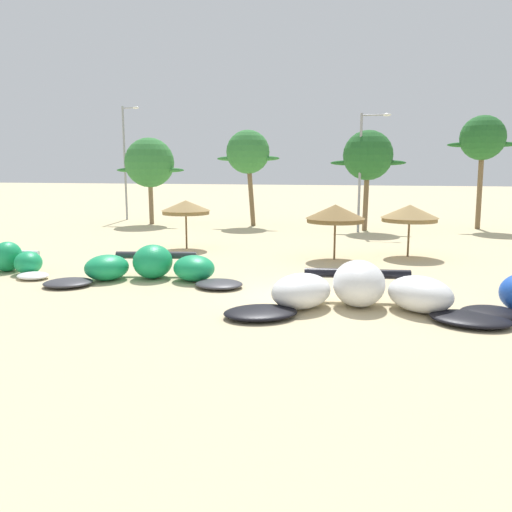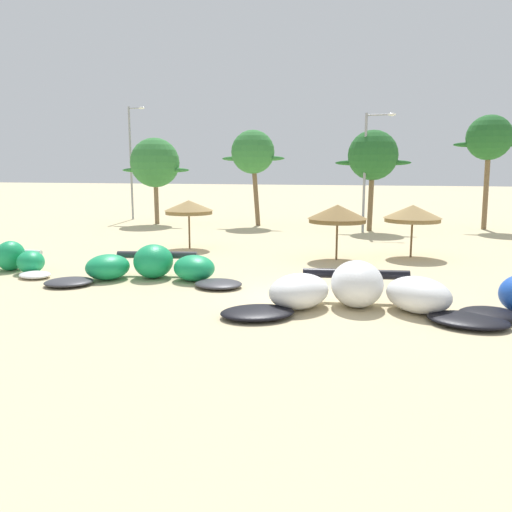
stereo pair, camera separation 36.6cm
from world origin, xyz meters
The scene contains 13 objects.
ground_plane centered at (0.00, 0.00, 0.00)m, with size 260.00×260.00×0.00m, color beige.
kite_far_left centered at (-12.74, 0.87, 0.49)m, with size 5.72×2.69×1.29m.
kite_left centered at (-5.99, 1.08, 0.52)m, with size 7.72×4.46×1.36m.
kite_left_of_center centered at (2.27, -1.16, 0.56)m, with size 8.53×4.58×1.47m.
beach_umbrella_near_van centered at (-7.80, 9.14, 2.29)m, with size 2.70×2.70×2.67m.
beach_umbrella_middle centered at (0.49, 7.77, 2.24)m, with size 2.87×2.87×2.68m.
beach_umbrella_near_palms centered at (3.97, 9.54, 2.19)m, with size 2.84×2.84×2.61m.
palm_leftmost centered at (-15.59, 20.61, 4.84)m, with size 5.83×3.89×6.82m.
palm_left centered at (-7.78, 21.59, 5.60)m, with size 4.99×3.33×7.34m.
palm_left_of_gap centered at (1.29, 20.56, 5.27)m, with size 5.24×3.50×7.07m.
palm_center_left centered at (9.18, 23.66, 6.49)m, with size 4.79×3.19×8.18m.
lamppost_west centered at (-19.28, 23.57, 5.34)m, with size 1.60×0.24×9.63m.
lamppost_west_center centered at (1.03, 19.48, 4.61)m, with size 2.03×0.24×8.11m.
Camera 1 is at (3.16, -17.10, 4.32)m, focal length 36.12 mm.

